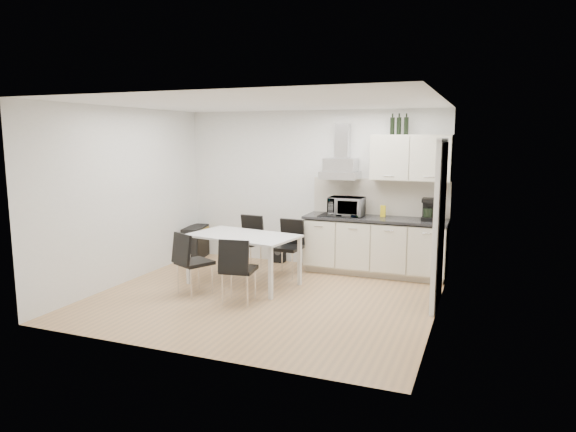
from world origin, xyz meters
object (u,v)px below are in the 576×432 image
(chair_far_right, at_px, (287,248))
(guitar_amp, at_px, (196,242))
(kitchenette, at_px, (378,223))
(chair_near_left, at_px, (195,263))
(floor_speaker, at_px, (279,253))
(chair_near_right, at_px, (239,270))
(chair_far_left, at_px, (247,243))
(dining_table, at_px, (243,239))

(chair_far_right, relative_size, guitar_amp, 1.21)
(kitchenette, height_order, chair_far_right, kitchenette)
(chair_near_left, height_order, floor_speaker, chair_near_left)
(kitchenette, xyz_separation_m, guitar_amp, (-3.28, -0.08, -0.54))
(chair_near_right, distance_m, floor_speaker, 2.27)
(chair_far_right, xyz_separation_m, guitar_amp, (-1.98, 0.53, -0.15))
(chair_far_left, distance_m, chair_far_right, 0.78)
(chair_far_right, height_order, floor_speaker, chair_far_right)
(kitchenette, bearing_deg, guitar_amp, -178.52)
(floor_speaker, bearing_deg, chair_far_left, -117.10)
(guitar_amp, bearing_deg, dining_table, -48.69)
(floor_speaker, bearing_deg, chair_near_right, -82.17)
(kitchenette, relative_size, chair_near_right, 2.86)
(kitchenette, bearing_deg, dining_table, -143.37)
(chair_near_left, bearing_deg, dining_table, 84.18)
(kitchenette, bearing_deg, chair_far_left, -167.02)
(guitar_amp, bearing_deg, chair_far_left, -28.95)
(kitchenette, distance_m, floor_speaker, 1.88)
(dining_table, height_order, guitar_amp, dining_table)
(chair_near_left, bearing_deg, kitchenette, 68.47)
(floor_speaker, bearing_deg, dining_table, -89.87)
(chair_far_right, bearing_deg, floor_speaker, -56.01)
(dining_table, bearing_deg, chair_near_left, -112.46)
(chair_far_right, bearing_deg, chair_near_right, 89.65)
(chair_far_right, distance_m, chair_near_right, 1.45)
(guitar_amp, xyz_separation_m, floor_speaker, (1.53, 0.25, -0.13))
(dining_table, height_order, chair_near_left, chair_near_left)
(dining_table, height_order, floor_speaker, dining_table)
(chair_far_left, height_order, floor_speaker, chair_far_left)
(chair_far_right, xyz_separation_m, chair_near_left, (-0.85, -1.34, 0.00))
(kitchenette, relative_size, chair_far_right, 2.86)
(guitar_amp, height_order, floor_speaker, guitar_amp)
(dining_table, relative_size, chair_near_right, 1.91)
(chair_near_right, height_order, guitar_amp, chair_near_right)
(kitchenette, distance_m, chair_near_left, 2.93)
(chair_far_left, relative_size, floor_speaker, 2.78)
(dining_table, bearing_deg, floor_speaker, 100.42)
(chair_far_left, bearing_deg, guitar_amp, -13.95)
(kitchenette, xyz_separation_m, chair_far_left, (-2.06, -0.48, -0.39))
(chair_far_left, relative_size, chair_far_right, 1.00)
(chair_far_right, bearing_deg, kitchenette, -150.55)
(chair_far_left, relative_size, chair_near_right, 1.00)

